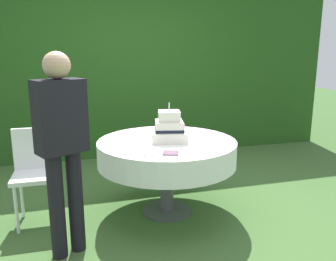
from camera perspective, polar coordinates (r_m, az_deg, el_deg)
ground_plane at (r=3.63m, az=-0.17°, el=-13.17°), size 20.00×20.00×0.00m
foliage_hedge at (r=5.46m, az=-6.67°, el=9.15°), size 6.58×0.44×2.49m
cake_table at (r=3.40m, az=-0.18°, el=-3.61°), size 1.36×1.36×0.75m
wedding_cake at (r=3.34m, az=0.22°, el=0.26°), size 0.40×0.40×0.37m
serving_plate_near at (r=3.70m, az=-0.36°, el=-0.22°), size 0.10×0.10×0.01m
serving_plate_far at (r=3.15m, az=8.00°, el=-2.70°), size 0.12×0.12×0.01m
serving_plate_left at (r=2.89m, az=-3.21°, el=-4.01°), size 0.12×0.12×0.01m
napkin_stack at (r=2.94m, az=0.45°, el=-3.71°), size 0.17×0.17×0.01m
garden_chair at (r=3.50m, az=-21.06°, el=-5.52°), size 0.41×0.41×0.89m
standing_person at (r=2.73m, az=-17.11°, el=-1.83°), size 0.41×0.34×1.60m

